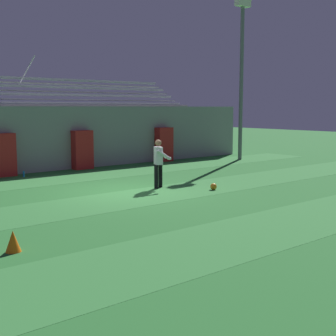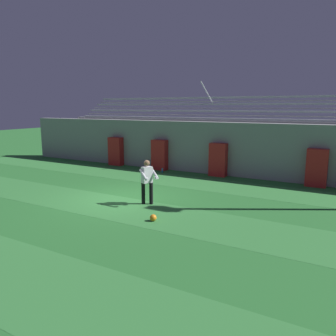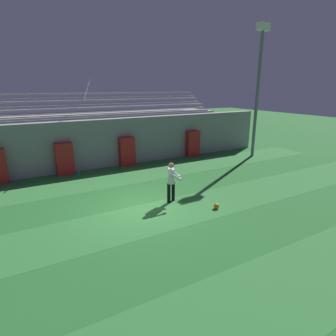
# 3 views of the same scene
# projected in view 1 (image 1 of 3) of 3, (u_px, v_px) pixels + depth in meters

# --- Properties ---
(ground_plane) EXTENTS (80.00, 80.00, 0.00)m
(ground_plane) POSITION_uv_depth(u_px,v_px,m) (126.00, 192.00, 15.41)
(ground_plane) COLOR #286B2D
(turf_stripe_near) EXTENTS (28.00, 2.48, 0.01)m
(turf_stripe_near) POSITION_uv_depth(u_px,v_px,m) (273.00, 227.00, 10.84)
(turf_stripe_near) COLOR #337A38
(turf_stripe_near) RESTS_ON ground
(turf_stripe_mid) EXTENTS (28.00, 2.48, 0.01)m
(turf_stripe_mid) POSITION_uv_depth(u_px,v_px,m) (144.00, 196.00, 14.62)
(turf_stripe_mid) COLOR #337A38
(turf_stripe_mid) RESTS_ON ground
(turf_stripe_far) EXTENTS (28.00, 2.48, 0.01)m
(turf_stripe_far) POSITION_uv_depth(u_px,v_px,m) (69.00, 178.00, 18.40)
(turf_stripe_far) COLOR #337A38
(turf_stripe_far) RESTS_ON ground
(back_wall) EXTENTS (24.00, 0.60, 2.80)m
(back_wall) POSITION_uv_depth(u_px,v_px,m) (39.00, 139.00, 20.18)
(back_wall) COLOR gray
(back_wall) RESTS_ON ground
(padding_pillar_gate_left) EXTENTS (0.90, 0.44, 1.73)m
(padding_pillar_gate_left) POSITION_uv_depth(u_px,v_px,m) (4.00, 155.00, 18.69)
(padding_pillar_gate_left) COLOR #B21E1E
(padding_pillar_gate_left) RESTS_ON ground
(padding_pillar_gate_right) EXTENTS (0.90, 0.44, 1.73)m
(padding_pillar_gate_right) POSITION_uv_depth(u_px,v_px,m) (82.00, 150.00, 20.96)
(padding_pillar_gate_right) COLOR #B21E1E
(padding_pillar_gate_right) RESTS_ON ground
(padding_pillar_far_right) EXTENTS (0.90, 0.44, 1.73)m
(padding_pillar_far_right) POSITION_uv_depth(u_px,v_px,m) (164.00, 144.00, 23.97)
(padding_pillar_far_right) COLOR #B21E1E
(padding_pillar_far_right) RESTS_ON ground
(bleacher_stand) EXTENTS (18.00, 3.35, 5.03)m
(bleacher_stand) POSITION_uv_depth(u_px,v_px,m) (21.00, 135.00, 21.68)
(bleacher_stand) COLOR gray
(bleacher_stand) RESTS_ON ground
(floodlight_pole) EXTENTS (0.90, 0.36, 8.32)m
(floodlight_pole) POSITION_uv_depth(u_px,v_px,m) (242.00, 59.00, 24.27)
(floodlight_pole) COLOR slate
(floodlight_pole) RESTS_ON ground
(goalkeeper) EXTENTS (0.70, 0.72, 1.67)m
(goalkeeper) POSITION_uv_depth(u_px,v_px,m) (159.00, 160.00, 16.02)
(goalkeeper) COLOR black
(goalkeeper) RESTS_ON ground
(soccer_ball) EXTENTS (0.22, 0.22, 0.22)m
(soccer_ball) POSITION_uv_depth(u_px,v_px,m) (214.00, 187.00, 15.75)
(soccer_ball) COLOR orange
(soccer_ball) RESTS_ON ground
(traffic_cone) EXTENTS (0.30, 0.30, 0.42)m
(traffic_cone) POSITION_uv_depth(u_px,v_px,m) (13.00, 241.00, 8.97)
(traffic_cone) COLOR orange
(traffic_cone) RESTS_ON ground
(water_bottle) EXTENTS (0.07, 0.07, 0.24)m
(water_bottle) POSITION_uv_depth(u_px,v_px,m) (24.00, 174.00, 18.66)
(water_bottle) COLOR #1E8CD8
(water_bottle) RESTS_ON ground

